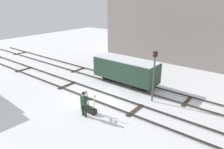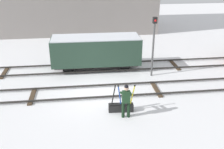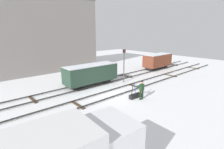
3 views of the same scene
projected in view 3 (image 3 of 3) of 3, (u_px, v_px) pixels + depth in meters
The scene contains 9 objects.
ground_plane at pixel (111, 95), 15.65m from camera, with size 60.00×60.00×0.00m, color white.
track_main_line at pixel (111, 94), 15.63m from camera, with size 44.00×1.94×0.18m.
track_siding_near at pixel (89, 85), 18.19m from camera, with size 44.00×1.94×0.18m.
switch_lever_frame at pixel (135, 95), 14.84m from camera, with size 1.33×0.45×1.45m.
rail_worker at pixel (141, 89), 14.36m from camera, with size 0.57×0.67×1.73m.
signal_post at pixel (124, 62), 18.93m from camera, with size 0.24×0.32×3.81m.
apartment_building at pixel (41, 34), 24.61m from camera, with size 15.76×6.36×10.80m.
freight_car_near_switch at pixel (91, 74), 18.06m from camera, with size 5.90×2.06×2.29m.
freight_car_mid_siding at pixel (158, 60), 26.11m from camera, with size 5.05×1.97×2.36m.
Camera 3 is at (-9.65, -11.08, 5.72)m, focal length 26.81 mm.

